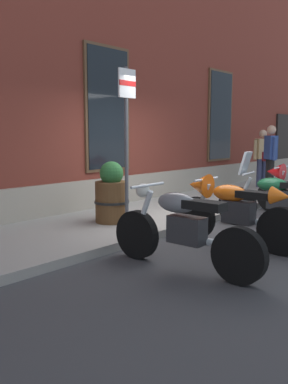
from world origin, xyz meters
TOP-DOWN VIEW (x-y plane):
  - ground_plane at (0.00, 0.00)m, footprint 140.00×140.00m
  - sidewalk at (0.00, 1.15)m, footprint 32.33×2.31m
  - motorcycle_grey_naked at (-2.06, -1.10)m, footprint 0.62×2.08m
  - motorcycle_orange_sport at (-0.72, -0.99)m, footprint 0.62×2.01m
  - motorcycle_green_touring at (0.72, -1.19)m, footprint 0.75×2.06m
  - pedestrian_blue_top at (4.12, 0.62)m, footprint 0.49×0.55m
  - pedestrian_tan_coat at (4.93, 1.22)m, footprint 0.55×0.35m
  - parking_sign at (-1.18, 0.63)m, footprint 0.36×0.07m
  - barrel_planter at (-1.12, 1.04)m, footprint 0.59×0.59m

SIDE VIEW (x-z plane):
  - ground_plane at x=0.00m, z-range 0.00..0.00m
  - sidewalk at x=0.00m, z-range 0.00..0.12m
  - motorcycle_grey_naked at x=-2.06m, z-range -0.01..0.98m
  - motorcycle_green_touring at x=0.72m, z-range -0.11..1.20m
  - motorcycle_orange_sport at x=-0.72m, z-range 0.05..1.06m
  - barrel_planter at x=-1.12m, z-range 0.06..1.09m
  - pedestrian_tan_coat at x=4.93m, z-range 0.21..1.81m
  - pedestrian_blue_top at x=4.12m, z-range 0.23..1.92m
  - parking_sign at x=-1.18m, z-range 0.48..2.99m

